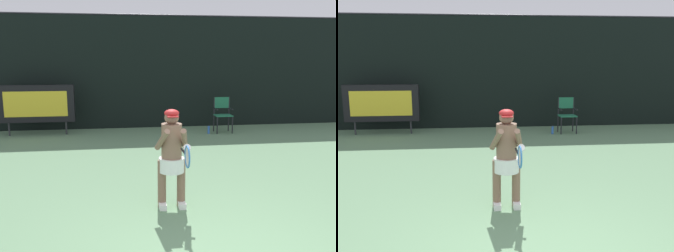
% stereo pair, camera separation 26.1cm
% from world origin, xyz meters
% --- Properties ---
extents(backdrop_screen, '(18.00, 0.12, 3.66)m').
position_xyz_m(backdrop_screen, '(0.00, 8.50, 1.81)').
color(backdrop_screen, black).
rests_on(backdrop_screen, ground).
extents(scoreboard, '(2.20, 0.21, 1.50)m').
position_xyz_m(scoreboard, '(-3.45, 7.66, 0.95)').
color(scoreboard, black).
rests_on(scoreboard, ground).
extents(umpire_chair, '(0.52, 0.44, 1.08)m').
position_xyz_m(umpire_chair, '(2.16, 7.35, 0.62)').
color(umpire_chair, black).
rests_on(umpire_chair, ground).
extents(water_bottle, '(0.07, 0.07, 0.27)m').
position_xyz_m(water_bottle, '(1.67, 7.16, 0.12)').
color(water_bottle, blue).
rests_on(water_bottle, ground).
extents(tennis_player, '(0.52, 0.59, 1.53)m').
position_xyz_m(tennis_player, '(-0.29, 1.80, 0.85)').
color(tennis_player, white).
rests_on(tennis_player, ground).
extents(tennis_racket, '(0.03, 0.60, 0.31)m').
position_xyz_m(tennis_racket, '(-0.17, 1.19, 0.97)').
color(tennis_racket, black).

